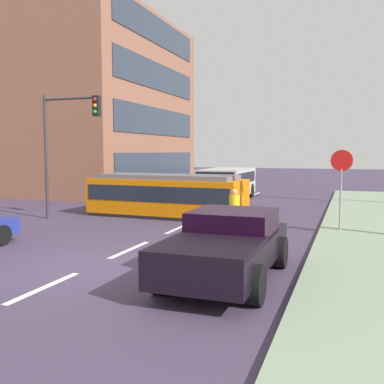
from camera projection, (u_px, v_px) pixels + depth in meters
name	position (u px, v px, depth m)	size (l,w,h in m)	color
ground_plane	(209.00, 215.00, 21.00)	(120.00, 120.00, 0.00)	#443750
sidewalk_curb_right	(367.00, 238.00, 14.97)	(3.20, 36.00, 0.14)	gray
lane_stripe_0	(44.00, 287.00, 9.74)	(0.16, 2.40, 0.01)	silver
lane_stripe_1	(130.00, 250.00, 13.49)	(0.16, 2.40, 0.01)	silver
lane_stripe_2	(178.00, 228.00, 17.24)	(0.16, 2.40, 0.01)	silver
lane_stripe_3	(235.00, 203.00, 25.59)	(0.16, 2.40, 0.01)	silver
lane_stripe_4	(256.00, 194.00, 31.22)	(0.16, 2.40, 0.01)	silver
corner_building	(71.00, 107.00, 34.89)	(15.02, 15.54, 12.80)	#935D46
streetcar_tram	(167.00, 195.00, 20.43)	(7.20, 2.86, 1.91)	orange
city_bus	(227.00, 182.00, 27.56)	(2.56, 5.30, 1.90)	#B5B2AD
pedestrian_crossing	(234.00, 210.00, 15.48)	(0.51, 0.36, 1.67)	navy
pickup_truck_parked	(227.00, 245.00, 10.34)	(2.31, 5.02, 1.55)	black
parked_sedan_mid	(142.00, 193.00, 25.24)	(2.15, 4.40, 1.19)	silver
stop_sign	(341.00, 173.00, 15.86)	(0.76, 0.07, 2.88)	gray
traffic_light_mast	(66.00, 133.00, 19.14)	(2.80, 0.33, 5.39)	#333333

